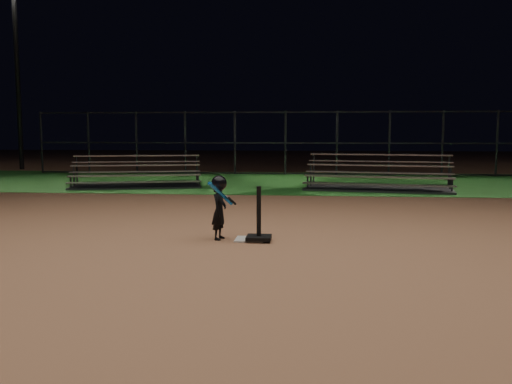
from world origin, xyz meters
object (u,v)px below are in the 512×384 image
at_px(batting_tee, 259,230).
at_px(bleacher_left, 137,180).
at_px(child_batter, 219,205).
at_px(home_plate, 250,239).
at_px(bleacher_right, 378,182).
at_px(light_pole_left, 16,58).

height_order(batting_tee, bleacher_left, bleacher_left).
height_order(batting_tee, child_batter, child_batter).
xyz_separation_m(home_plate, batting_tee, (0.15, -0.07, 0.17)).
distance_m(batting_tee, bleacher_right, 8.34).
bearing_deg(home_plate, light_pole_left, 128.77).
xyz_separation_m(batting_tee, child_batter, (-0.63, 0.08, 0.36)).
bearing_deg(home_plate, child_batter, 178.88).
distance_m(bleacher_right, light_pole_left, 17.24).
distance_m(batting_tee, bleacher_left, 9.17).
height_order(home_plate, bleacher_left, bleacher_left).
relative_size(home_plate, bleacher_right, 0.10).
bearing_deg(light_pole_left, bleacher_left, -42.69).
relative_size(home_plate, child_batter, 0.44).
relative_size(bleacher_right, light_pole_left, 0.54).
height_order(home_plate, batting_tee, batting_tee).
bearing_deg(home_plate, bleacher_left, 118.96).
distance_m(home_plate, bleacher_right, 8.33).
bearing_deg(bleacher_left, bleacher_right, -14.95).
height_order(batting_tee, light_pole_left, light_pole_left).
distance_m(home_plate, batting_tee, 0.23).
bearing_deg(home_plate, bleacher_right, 69.22).
bearing_deg(child_batter, home_plate, -80.66).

